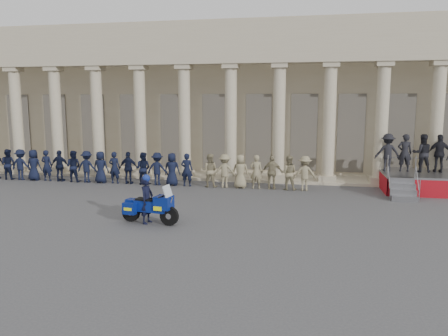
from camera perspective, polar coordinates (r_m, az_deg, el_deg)
ground at (r=16.91m, az=-8.31°, el=-6.27°), size 90.00×90.00×0.00m
building at (r=30.63m, az=0.70°, el=9.09°), size 40.00×12.50×9.00m
officer_rank at (r=23.40m, az=-11.45°, el=-0.02°), size 18.77×0.65×1.71m
reviewing_stand at (r=23.35m, az=25.43°, el=1.07°), size 5.20×4.26×2.76m
motorcycle at (r=15.87m, az=-9.63°, el=-4.97°), size 2.24×1.03×1.44m
rider at (r=15.87m, az=-10.05°, el=-4.02°), size 0.50×0.67×1.78m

